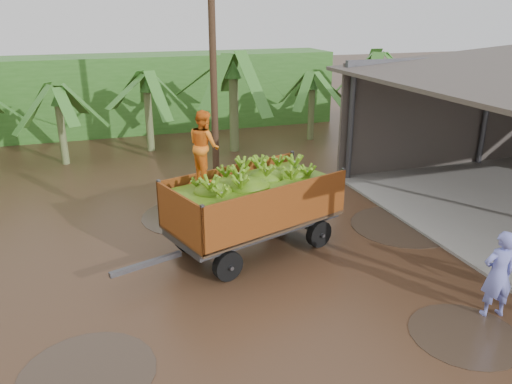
# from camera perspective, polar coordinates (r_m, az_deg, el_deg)

# --- Properties ---
(ground) EXTENTS (100.00, 100.00, 0.00)m
(ground) POSITION_cam_1_polar(r_m,az_deg,el_deg) (11.21, 0.16, -10.39)
(ground) COLOR black
(ground) RESTS_ON ground
(hedge_north) EXTENTS (22.00, 3.00, 3.60)m
(hedge_north) POSITION_cam_1_polar(r_m,az_deg,el_deg) (25.45, -16.18, 10.70)
(hedge_north) COLOR #2D661E
(hedge_north) RESTS_ON ground
(banana_trailer) EXTENTS (5.87, 3.24, 3.58)m
(banana_trailer) POSITION_cam_1_polar(r_m,az_deg,el_deg) (12.16, -0.39, -1.05)
(banana_trailer) COLOR #A55017
(banana_trailer) RESTS_ON ground
(man_blue) EXTENTS (0.73, 0.54, 1.82)m
(man_blue) POSITION_cam_1_polar(r_m,az_deg,el_deg) (10.78, 25.94, -8.45)
(man_blue) COLOR #747AD3
(man_blue) RESTS_ON ground
(utility_pole) EXTENTS (1.20, 0.24, 8.57)m
(utility_pole) POSITION_cam_1_polar(r_m,az_deg,el_deg) (17.27, -4.96, 15.68)
(utility_pole) COLOR #47301E
(utility_pole) RESTS_ON ground
(banana_plants) EXTENTS (25.29, 20.21, 4.23)m
(banana_plants) POSITION_cam_1_polar(r_m,az_deg,el_deg) (15.71, -26.23, 3.97)
(banana_plants) COLOR #2D661E
(banana_plants) RESTS_ON ground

